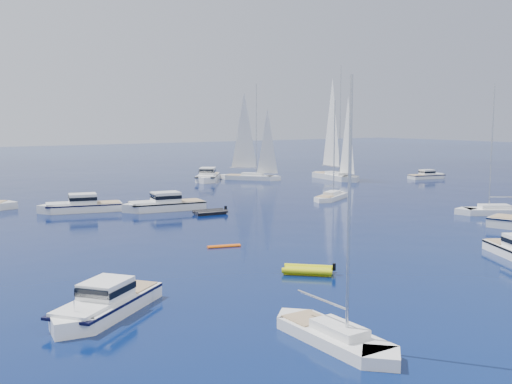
# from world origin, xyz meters

# --- Properties ---
(ground) EXTENTS (400.00, 400.00, 0.00)m
(ground) POSITION_xyz_m (0.00, 0.00, 0.00)
(ground) COLOR navy
(ground) RESTS_ON ground
(motor_cruiser_left) EXTENTS (8.34, 7.14, 2.22)m
(motor_cruiser_left) POSITION_xyz_m (-27.48, 0.97, 0.00)
(motor_cruiser_left) COLOR white
(motor_cruiser_left) RESTS_ON ground
(motor_cruiser_centre) EXTENTS (10.02, 4.52, 2.54)m
(motor_cruiser_centre) POSITION_xyz_m (-9.14, 31.41, 0.00)
(motor_cruiser_centre) COLOR silver
(motor_cruiser_centre) RESTS_ON ground
(motor_cruiser_far_r) EXTENTS (7.58, 3.80, 1.91)m
(motor_cruiser_far_r) POSITION_xyz_m (42.60, 38.24, 0.00)
(motor_cruiser_far_r) COLOR silver
(motor_cruiser_far_r) RESTS_ON ground
(motor_cruiser_far_l) EXTENTS (9.83, 5.20, 2.47)m
(motor_cruiser_far_l) POSITION_xyz_m (-16.91, 35.58, 0.00)
(motor_cruiser_far_l) COLOR white
(motor_cruiser_far_l) RESTS_ON ground
(motor_cruiser_distant) EXTENTS (8.70, 10.14, 2.71)m
(motor_cruiser_distant) POSITION_xyz_m (10.67, 56.04, 0.00)
(motor_cruiser_distant) COLOR white
(motor_cruiser_distant) RESTS_ON ground
(sailboat_fore) EXTENTS (2.37, 8.32, 12.14)m
(sailboat_fore) POSITION_xyz_m (-20.55, -8.60, 0.00)
(sailboat_fore) COLOR white
(sailboat_fore) RESTS_ON ground
(sailboat_mid_r) EXTENTS (9.23, 7.39, 13.95)m
(sailboat_mid_r) POSITION_xyz_m (18.13, 8.96, 0.00)
(sailboat_mid_r) COLOR white
(sailboat_mid_r) RESTS_ON ground
(sailboat_centre) EXTENTS (8.60, 6.03, 12.60)m
(sailboat_centre) POSITION_xyz_m (11.81, 27.76, 0.00)
(sailboat_centre) COLOR white
(sailboat_centre) RESTS_ON ground
(sailboat_sails_r) EXTENTS (9.01, 10.36, 16.09)m
(sailboat_sails_r) POSITION_xyz_m (17.34, 53.71, 0.00)
(sailboat_sails_r) COLOR white
(sailboat_sails_r) RESTS_ON ground
(sailboat_sails_far) EXTENTS (5.44, 13.34, 19.05)m
(sailboat_sails_far) POSITION_xyz_m (29.27, 46.35, 0.00)
(sailboat_sails_far) COLOR silver
(sailboat_sails_far) RESTS_ON ground
(tender_yellow) EXTENTS (3.68, 3.70, 0.95)m
(tender_yellow) POSITION_xyz_m (-13.76, 1.41, 0.00)
(tender_yellow) COLOR #D2D80C
(tender_yellow) RESTS_ON ground
(tender_grey_far) EXTENTS (3.78, 2.36, 0.95)m
(tender_grey_far) POSITION_xyz_m (-6.44, 26.17, 0.00)
(tender_grey_far) COLOR black
(tender_grey_far) RESTS_ON ground
(kayak_orange) EXTENTS (2.65, 1.30, 0.30)m
(kayak_orange) POSITION_xyz_m (-13.88, 11.46, 0.00)
(kayak_orange) COLOR #D14F09
(kayak_orange) RESTS_ON ground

